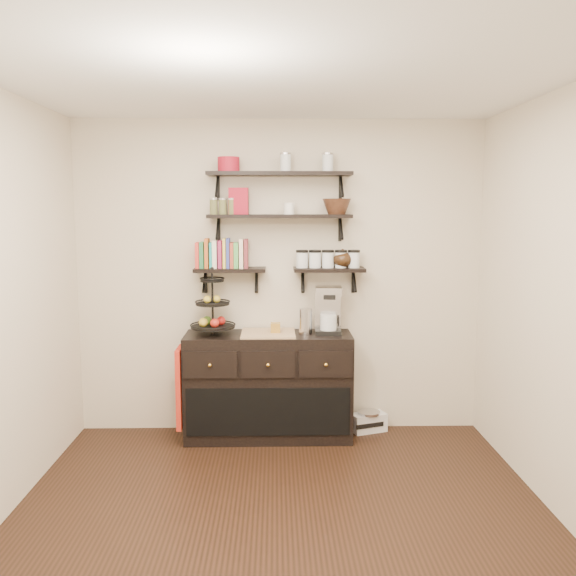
{
  "coord_description": "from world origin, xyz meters",
  "views": [
    {
      "loc": [
        -0.04,
        -3.51,
        1.95
      ],
      "look_at": [
        0.06,
        1.15,
        1.34
      ],
      "focal_mm": 38.0,
      "sensor_mm": 36.0,
      "label": 1
    }
  ],
  "objects_px": {
    "fruit_stand": "(213,312)",
    "radio": "(369,421)",
    "sideboard": "(268,386)",
    "coffee_maker": "(328,311)"
  },
  "relations": [
    {
      "from": "fruit_stand",
      "to": "radio",
      "type": "bearing_deg",
      "value": 4.76
    },
    {
      "from": "sideboard",
      "to": "fruit_stand",
      "type": "bearing_deg",
      "value": 179.49
    },
    {
      "from": "fruit_stand",
      "to": "coffee_maker",
      "type": "xyz_separation_m",
      "value": [
        0.97,
        0.02,
        0.0
      ]
    },
    {
      "from": "coffee_maker",
      "to": "radio",
      "type": "bearing_deg",
      "value": 16.38
    },
    {
      "from": "fruit_stand",
      "to": "coffee_maker",
      "type": "relative_size",
      "value": 1.35
    },
    {
      "from": "fruit_stand",
      "to": "radio",
      "type": "relative_size",
      "value": 1.62
    },
    {
      "from": "sideboard",
      "to": "fruit_stand",
      "type": "height_order",
      "value": "fruit_stand"
    },
    {
      "from": "fruit_stand",
      "to": "coffee_maker",
      "type": "height_order",
      "value": "fruit_stand"
    },
    {
      "from": "fruit_stand",
      "to": "radio",
      "type": "height_order",
      "value": "fruit_stand"
    },
    {
      "from": "sideboard",
      "to": "coffee_maker",
      "type": "relative_size",
      "value": 3.5
    }
  ]
}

